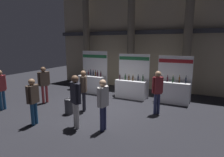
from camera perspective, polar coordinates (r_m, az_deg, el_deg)
ground_plane at (r=8.44m, az=-3.87°, el=-9.27°), size 24.00×24.00×0.00m
hall_colonnade at (r=12.05m, az=7.04°, el=12.14°), size 11.19×1.20×6.43m
exhibitor_booth_0 at (r=11.04m, az=-6.02°, el=-1.16°), size 1.67×0.66×2.43m
exhibitor_booth_1 at (r=9.98m, az=5.99°, el=-2.63°), size 1.72×0.66×2.32m
exhibitor_booth_2 at (r=9.59m, az=18.13°, el=-3.52°), size 1.64×0.66×2.28m
trash_bin at (r=7.96m, az=-13.11°, el=-8.36°), size 0.34×0.34×0.64m
visitor_0 at (r=7.14m, az=-23.12°, el=-5.42°), size 0.27×0.54×1.69m
visitor_1 at (r=9.57m, az=-20.15°, el=-0.86°), size 0.36×0.55×1.78m
visitor_2 at (r=7.98m, az=-8.70°, el=-2.62°), size 0.38×0.48×1.77m
visitor_3 at (r=6.14m, az=-2.79°, el=-6.85°), size 0.26×0.53×1.75m
visitor_4 at (r=6.42m, az=-11.12°, el=-5.51°), size 0.54×0.37×1.85m
visitor_5 at (r=7.77m, az=13.78°, el=-3.16°), size 0.39×0.36×1.80m
visitor_6 at (r=9.36m, az=-30.97°, el=-2.14°), size 0.25×0.49×1.77m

